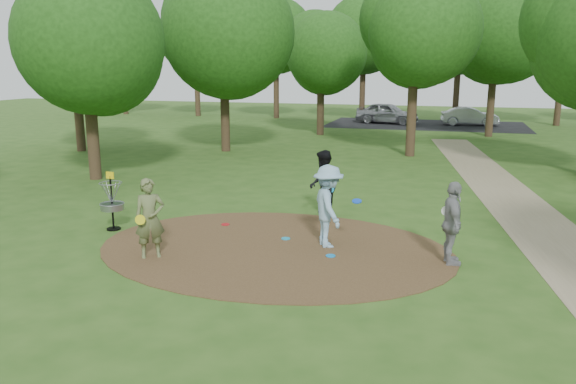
# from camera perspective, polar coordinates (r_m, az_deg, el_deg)

# --- Properties ---
(ground) EXTENTS (100.00, 100.00, 0.00)m
(ground) POSITION_cam_1_polar(r_m,az_deg,el_deg) (13.26, -1.46, -5.74)
(ground) COLOR #2D5119
(ground) RESTS_ON ground
(dirt_clearing) EXTENTS (8.40, 8.40, 0.02)m
(dirt_clearing) POSITION_cam_1_polar(r_m,az_deg,el_deg) (13.25, -1.46, -5.70)
(dirt_clearing) COLOR #47301C
(dirt_clearing) RESTS_ON ground
(footpath) EXTENTS (7.55, 39.89, 0.01)m
(footpath) POSITION_cam_1_polar(r_m,az_deg,el_deg) (14.82, 25.96, -5.03)
(footpath) COLOR #8C7A5B
(footpath) RESTS_ON ground
(parking_lot) EXTENTS (14.00, 8.00, 0.01)m
(parking_lot) POSITION_cam_1_polar(r_m,az_deg,el_deg) (42.22, 13.81, 6.66)
(parking_lot) COLOR black
(parking_lot) RESTS_ON ground
(player_observer_with_disc) EXTENTS (0.79, 0.72, 1.80)m
(player_observer_with_disc) POSITION_cam_1_polar(r_m,az_deg,el_deg) (12.76, -13.86, -2.64)
(player_observer_with_disc) COLOR #5E683C
(player_observer_with_disc) RESTS_ON ground
(player_throwing_with_disc) EXTENTS (1.41, 1.46, 1.96)m
(player_throwing_with_disc) POSITION_cam_1_polar(r_m,az_deg,el_deg) (13.16, 4.10, -1.46)
(player_throwing_with_disc) COLOR #8BB5CF
(player_throwing_with_disc) RESTS_ON ground
(player_walking_with_disc) EXTENTS (0.98, 1.11, 1.92)m
(player_walking_with_disc) POSITION_cam_1_polar(r_m,az_deg,el_deg) (15.67, 3.58, 0.77)
(player_walking_with_disc) COLOR black
(player_walking_with_disc) RESTS_ON ground
(player_waiting_with_disc) EXTENTS (0.65, 1.14, 1.82)m
(player_waiting_with_disc) POSITION_cam_1_polar(r_m,az_deg,el_deg) (12.47, 16.35, -3.09)
(player_waiting_with_disc) COLOR gray
(player_waiting_with_disc) RESTS_ON ground
(disc_ground_cyan) EXTENTS (0.22, 0.22, 0.02)m
(disc_ground_cyan) POSITION_cam_1_polar(r_m,az_deg,el_deg) (13.89, -0.23, -4.75)
(disc_ground_cyan) COLOR #1897C5
(disc_ground_cyan) RESTS_ON dirt_clearing
(disc_ground_blue) EXTENTS (0.22, 0.22, 0.02)m
(disc_ground_blue) POSITION_cam_1_polar(r_m,az_deg,el_deg) (12.70, 4.35, -6.47)
(disc_ground_blue) COLOR #0C7FD2
(disc_ground_blue) RESTS_ON dirt_clearing
(disc_ground_red) EXTENTS (0.22, 0.22, 0.02)m
(disc_ground_red) POSITION_cam_1_polar(r_m,az_deg,el_deg) (15.19, -6.37, -3.28)
(disc_ground_red) COLOR red
(disc_ground_red) RESTS_ON dirt_clearing
(car_left) EXTENTS (4.82, 2.73, 1.55)m
(car_left) POSITION_cam_1_polar(r_m,az_deg,el_deg) (42.44, 10.05, 7.91)
(car_left) COLOR #98989F
(car_left) RESTS_ON ground
(car_right) EXTENTS (4.06, 1.72, 1.30)m
(car_right) POSITION_cam_1_polar(r_m,az_deg,el_deg) (42.50, 17.97, 7.33)
(car_right) COLOR #A0A1A8
(car_right) RESTS_ON ground
(disc_golf_basket) EXTENTS (0.63, 0.63, 1.54)m
(disc_golf_basket) POSITION_cam_1_polar(r_m,az_deg,el_deg) (15.21, -17.49, -0.50)
(disc_golf_basket) COLOR black
(disc_golf_basket) RESTS_ON ground
(tree_ring) EXTENTS (37.14, 45.59, 9.42)m
(tree_ring) POSITION_cam_1_polar(r_m,az_deg,el_deg) (21.65, 10.90, 15.28)
(tree_ring) COLOR #332316
(tree_ring) RESTS_ON ground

